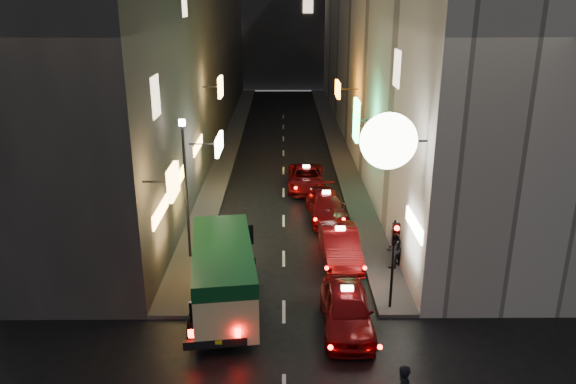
{
  "coord_description": "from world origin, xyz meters",
  "views": [
    {
      "loc": [
        0.0,
        -9.89,
        11.21
      ],
      "look_at": [
        0.2,
        13.0,
        3.19
      ],
      "focal_mm": 35.0,
      "sensor_mm": 36.0,
      "label": 1
    }
  ],
  "objects_px": {
    "minibus": "(223,270)",
    "lamp_post": "(186,181)",
    "traffic_light": "(395,246)",
    "taxi_near": "(347,306)"
  },
  "relations": [
    {
      "from": "minibus",
      "to": "lamp_post",
      "type": "xyz_separation_m",
      "value": [
        -1.96,
        4.28,
        2.07
      ]
    },
    {
      "from": "minibus",
      "to": "taxi_near",
      "type": "relative_size",
      "value": 1.16
    },
    {
      "from": "minibus",
      "to": "lamp_post",
      "type": "distance_m",
      "value": 5.14
    },
    {
      "from": "minibus",
      "to": "traffic_light",
      "type": "xyz_separation_m",
      "value": [
        6.24,
        -0.25,
        1.03
      ]
    },
    {
      "from": "lamp_post",
      "to": "traffic_light",
      "type": "bearing_deg",
      "value": -28.91
    },
    {
      "from": "lamp_post",
      "to": "minibus",
      "type": "bearing_deg",
      "value": -65.38
    },
    {
      "from": "minibus",
      "to": "taxi_near",
      "type": "distance_m",
      "value": 4.71
    },
    {
      "from": "traffic_light",
      "to": "lamp_post",
      "type": "xyz_separation_m",
      "value": [
        -8.2,
        4.53,
        1.04
      ]
    },
    {
      "from": "minibus",
      "to": "taxi_near",
      "type": "xyz_separation_m",
      "value": [
        4.46,
        -1.3,
        -0.79
      ]
    },
    {
      "from": "minibus",
      "to": "lamp_post",
      "type": "height_order",
      "value": "lamp_post"
    }
  ]
}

